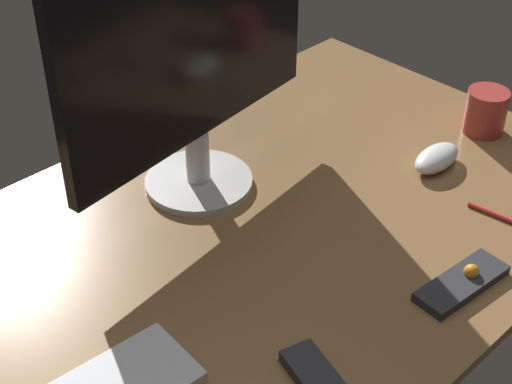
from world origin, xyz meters
TOP-DOWN VIEW (x-y plane):
  - desk at (0.00, 0.00)cm, footprint 140.00×84.00cm
  - monitor at (4.96, 17.65)cm, footprint 56.60×19.92cm
  - computer_mouse at (41.37, -9.41)cm, footprint 11.95×6.51cm
  - media_remote at (16.57, -31.96)cm, footprint 17.35×7.39cm
  - coffee_mug at (58.96, -8.49)cm, footprint 8.34×8.34cm
  - pen at (36.22, -27.93)cm, footprint 2.78×14.31cm

SIDE VIEW (x-z plane):
  - desk at x=0.00cm, z-range 0.00..2.00cm
  - pen at x=36.22cm, z-range 2.00..2.89cm
  - media_remote at x=16.57cm, z-range 1.27..4.54cm
  - computer_mouse at x=41.37cm, z-range 2.00..5.83cm
  - coffee_mug at x=58.96cm, z-range 2.00..11.10cm
  - monitor at x=4.96cm, z-range 3.86..51.45cm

